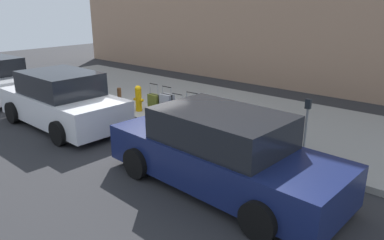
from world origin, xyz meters
TOP-DOWN VIEW (x-y plane):
  - ground_plane at (0.00, 0.00)m, footprint 40.00×40.00m
  - sidewalk_curb at (0.00, -2.50)m, footprint 18.00×5.00m
  - suitcase_olive_0 at (-3.81, -0.54)m, footprint 0.40×0.26m
  - suitcase_maroon_1 at (-3.35, -0.56)m, footprint 0.43×0.22m
  - suitcase_black_2 at (-2.83, -0.49)m, footprint 0.51×0.25m
  - suitcase_red_3 at (-2.34, -0.46)m, footprint 0.39×0.23m
  - suitcase_teal_4 at (-1.87, -0.54)m, footprint 0.46×0.25m
  - suitcase_navy_5 at (-1.38, -0.45)m, footprint 0.42×0.23m
  - suitcase_silver_6 at (-0.92, -0.50)m, footprint 0.41×0.26m
  - suitcase_olive_7 at (-0.46, -0.42)m, footprint 0.41×0.20m
  - fire_hydrant at (0.33, -0.48)m, footprint 0.39×0.21m
  - bollard_post at (1.10, -0.33)m, footprint 0.13×0.13m
  - parking_meter at (-5.10, -0.73)m, footprint 0.12×0.09m
  - parked_car_navy_0 at (-4.46, 1.62)m, footprint 4.83×2.16m
  - parked_car_white_1 at (1.22, 1.62)m, footprint 4.35×2.05m

SIDE VIEW (x-z plane):
  - ground_plane at x=0.00m, z-range 0.00..0.00m
  - sidewalk_curb at x=0.00m, z-range 0.00..0.14m
  - suitcase_navy_5 at x=-1.38m, z-range -0.01..0.84m
  - suitcase_maroon_1 at x=-3.35m, z-range 0.00..0.86m
  - suitcase_olive_0 at x=-3.81m, z-range 0.11..0.81m
  - suitcase_red_3 at x=-2.34m, z-range 0.04..0.89m
  - bollard_post at x=1.10m, z-range 0.14..0.80m
  - suitcase_olive_7 at x=-0.46m, z-range -0.03..0.99m
  - suitcase_teal_4 at x=-1.87m, z-range 0.03..0.99m
  - suitcase_silver_6 at x=-0.92m, z-range 0.02..1.01m
  - suitcase_black_2 at x=-2.83m, z-range 0.04..1.01m
  - fire_hydrant at x=0.33m, z-range 0.16..0.99m
  - parked_car_navy_0 at x=-4.46m, z-range -0.04..1.49m
  - parked_car_white_1 at x=1.22m, z-range -0.05..1.53m
  - parking_meter at x=-5.10m, z-range 0.33..1.60m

